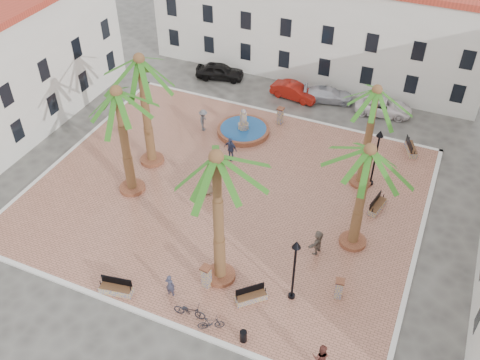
{
  "coord_description": "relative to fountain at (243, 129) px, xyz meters",
  "views": [
    {
      "loc": [
        12.02,
        -25.28,
        24.5
      ],
      "look_at": [
        1.0,
        0.0,
        1.6
      ],
      "focal_mm": 40.0,
      "sensor_mm": 36.0,
      "label": 1
    }
  ],
  "objects": [
    {
      "name": "bench_ne",
      "position": [
        12.69,
        2.71,
        -0.02
      ],
      "size": [
        1.24,
        1.94,
        0.98
      ],
      "rotation": [
        0.0,
        0.0,
        1.97
      ],
      "color": "gray",
      "rests_on": "plaza"
    },
    {
      "name": "car_white",
      "position": [
        9.57,
        7.48,
        0.21
      ],
      "size": [
        4.93,
        2.74,
        1.3
      ],
      "primitive_type": "imported",
      "rotation": [
        0.0,
        0.0,
        1.7
      ],
      "color": "white",
      "rests_on": "ground"
    },
    {
      "name": "kerb_n",
      "position": [
        1.84,
        3.81,
        -0.36
      ],
      "size": [
        26.3,
        0.3,
        0.16
      ],
      "primitive_type": "cube",
      "color": "silver",
      "rests_on": "ground"
    },
    {
      "name": "palm_sw",
      "position": [
        -4.36,
        -9.49,
        6.58
      ],
      "size": [
        5.76,
        5.76,
        8.21
      ],
      "color": "brown",
      "rests_on": "plaza"
    },
    {
      "name": "cyclist_a",
      "position": [
        2.61,
        -16.45,
        0.49
      ],
      "size": [
        0.58,
        0.38,
        1.57
      ],
      "primitive_type": "imported",
      "rotation": [
        0.0,
        0.0,
        3.16
      ],
      "color": "#303246",
      "rests_on": "plaza"
    },
    {
      "name": "kerb_w",
      "position": [
        -11.16,
        -7.19,
        -0.36
      ],
      "size": [
        0.3,
        22.3,
        0.16
      ],
      "primitive_type": "cube",
      "color": "silver",
      "rests_on": "ground"
    },
    {
      "name": "ground",
      "position": [
        1.84,
        -7.19,
        -0.44
      ],
      "size": [
        120.0,
        120.0,
        0.0
      ],
      "primitive_type": "plane",
      "color": "#56544F",
      "rests_on": "ground"
    },
    {
      "name": "bench_se",
      "position": [
        6.93,
        -15.01,
        -0.02
      ],
      "size": [
        1.69,
        1.64,
        0.95
      ],
      "rotation": [
        0.0,
        0.0,
        0.76
      ],
      "color": "gray",
      "rests_on": "plaza"
    },
    {
      "name": "cyclist_b",
      "position": [
        11.67,
        -17.51,
        0.62
      ],
      "size": [
        0.96,
        0.78,
        1.83
      ],
      "primitive_type": "imported",
      "rotation": [
        0.0,
        0.0,
        3.24
      ],
      "color": "#5D2A23",
      "rests_on": "plaza"
    },
    {
      "name": "litter_bin",
      "position": [
        7.56,
        -17.59,
        0.08
      ],
      "size": [
        0.38,
        0.38,
        0.74
      ],
      "primitive_type": "cylinder",
      "color": "black",
      "rests_on": "plaza"
    },
    {
      "name": "bicycle_b",
      "position": [
        5.7,
        -17.59,
        0.15
      ],
      "size": [
        1.49,
        1.06,
        0.88
      ],
      "primitive_type": "imported",
      "rotation": [
        0.0,
        0.0,
        2.06
      ],
      "color": "black",
      "rests_on": "plaza"
    },
    {
      "name": "palm_nw",
      "position": [
        -4.75,
        -6.15,
        7.11
      ],
      "size": [
        5.69,
        5.69,
        8.74
      ],
      "color": "brown",
      "rests_on": "plaza"
    },
    {
      "name": "bollard_e",
      "position": [
        11.32,
        -12.85,
        0.43
      ],
      "size": [
        0.58,
        0.58,
        1.39
      ],
      "rotation": [
        0.0,
        0.0,
        0.18
      ],
      "color": "gray",
      "rests_on": "plaza"
    },
    {
      "name": "building_north",
      "position": [
        1.84,
        12.81,
        4.32
      ],
      "size": [
        30.4,
        7.4,
        9.5
      ],
      "color": "silver",
      "rests_on": "ground"
    },
    {
      "name": "pedestrian_north",
      "position": [
        -3.05,
        -0.95,
        0.63
      ],
      "size": [
        0.98,
        1.34,
        1.85
      ],
      "primitive_type": "imported",
      "rotation": [
        0.0,
        0.0,
        1.84
      ],
      "color": "#545459",
      "rests_on": "plaza"
    },
    {
      "name": "lamppost_s",
      "position": [
        8.94,
        -13.9,
        2.76
      ],
      "size": [
        0.49,
        0.49,
        4.51
      ],
      "color": "black",
      "rests_on": "plaza"
    },
    {
      "name": "car_red",
      "position": [
        1.91,
        6.85,
        0.25
      ],
      "size": [
        4.35,
        2.02,
        1.38
      ],
      "primitive_type": "imported",
      "rotation": [
        0.0,
        0.0,
        1.43
      ],
      "color": "#9A170D",
      "rests_on": "ground"
    },
    {
      "name": "fountain",
      "position": [
        0.0,
        0.0,
        0.0
      ],
      "size": [
        4.18,
        4.18,
        2.16
      ],
      "color": "brown",
      "rests_on": "plaza"
    },
    {
      "name": "bench_e",
      "position": [
        11.75,
        -4.72,
        -0.02
      ],
      "size": [
        0.93,
        1.9,
        0.96
      ],
      "rotation": [
        0.0,
        0.0,
        1.36
      ],
      "color": "gray",
      "rests_on": "plaza"
    },
    {
      "name": "car_silver",
      "position": [
        4.78,
        7.59,
        0.18
      ],
      "size": [
        4.62,
        2.75,
        1.25
      ],
      "primitive_type": "imported",
      "rotation": [
        0.0,
        0.0,
        1.81
      ],
      "color": "silver",
      "rests_on": "ground"
    },
    {
      "name": "bollard_se",
      "position": [
        4.19,
        -15.07,
        0.51
      ],
      "size": [
        0.62,
        0.62,
        1.55
      ],
      "rotation": [
        0.0,
        0.0,
        -0.12
      ],
      "color": "gray",
      "rests_on": "plaza"
    },
    {
      "name": "bicycle_a",
      "position": [
        4.29,
        -17.34,
        0.19
      ],
      "size": [
        1.89,
        0.84,
        0.96
      ],
      "primitive_type": "imported",
      "rotation": [
        0.0,
        0.0,
        1.68
      ],
      "color": "black",
      "rests_on": "plaza"
    },
    {
      "name": "pedestrian_fountain_b",
      "position": [
        0.5,
        -3.6,
        0.65
      ],
      "size": [
        1.18,
        0.66,
        1.89
      ],
      "primitive_type": "imported",
      "rotation": [
        0.0,
        0.0,
        -0.19
      ],
      "color": "#313959",
      "rests_on": "plaza"
    },
    {
      "name": "palm_e",
      "position": [
        11.04,
        -8.39,
        6.04
      ],
      "size": [
        5.45,
        5.45,
        7.58
      ],
      "color": "brown",
      "rests_on": "plaza"
    },
    {
      "name": "pedestrian_fountain_a",
      "position": [
        0.71,
        -7.76,
        0.65
      ],
      "size": [
        1.07,
        0.88,
        1.88
      ],
      "primitive_type": "imported",
      "rotation": [
        0.0,
        0.0,
        0.36
      ],
      "color": "#836E55",
      "rests_on": "plaza"
    },
    {
      "name": "lamppost_e",
      "position": [
        10.75,
        -2.25,
        2.77
      ],
      "size": [
        0.49,
        0.49,
        4.53
      ],
      "color": "black",
      "rests_on": "plaza"
    },
    {
      "name": "bench_s",
      "position": [
        -0.29,
        -17.57,
        -0.01
      ],
      "size": [
        2.01,
        0.93,
        1.02
      ],
      "rotation": [
        0.0,
        0.0,
        0.18
      ],
      "color": "gray",
      "rests_on": "plaza"
    },
    {
      "name": "car_black",
      "position": [
        -5.57,
        7.44,
        0.31
      ],
      "size": [
        4.7,
        2.72,
        1.5
      ],
      "primitive_type": "imported",
      "rotation": [
        0.0,
        0.0,
        1.8
      ],
      "color": "black",
      "rests_on": "ground"
    },
    {
      "name": "palm_s",
      "position": [
        4.63,
        -14.17,
        7.54
      ],
      "size": [
        5.75,
        5.75,
        9.2
      ],
      "color": "brown",
      "rests_on": "plaza"
    },
    {
      "name": "bollard_n",
      "position": [
        2.23,
        2.38,
        0.46
      ],
      "size": [
        0.57,
        0.57,
        1.46
      ],
      "rotation": [
        0.0,
        0.0,
        -0.1
      ],
      "color": "gray",
      "rests_on": "plaza"
    },
    {
      "name": "palm_ne",
      "position": [
        10.07,
        -2.47,
        6.4
      ],
      "size": [
        4.98,
        4.98,
        7.87
      ],
      "color": "brown",
      "rests_on": "plaza"
    },
    {
      "name": "pedestrian_east",
      "position": [
        9.22,
        -10.05,
        0.57
      ],
      "size": [
        0.87,
        1.67,
        1.72
      ],
      "primitive_type": "imported",
      "rotation": [
        0.0,
        0.0,
        -1.81
      ],
      "color": "#685A4F",
      "rests_on": "plaza"
    },
    {
      "name": "kerb_e",
      "position": [
        14.84,
        -7.19,
        -0.36
      ],
      "size": [
        0.3,
        22.3,
        0.16
      ],
      "primitive_type": "cube",
      "color": "silver",
      "rests_on": "ground"
    },
    {
      "name": "kerb_s",
      "position": [
        1.84,
        -18.19,
        -0.36
      ],
      "size": [
        26.3,
        0.3,
        0.16
      ],
      "primitive_type": "cube",
      "color": "silver",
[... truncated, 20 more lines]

